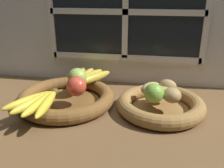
{
  "coord_description": "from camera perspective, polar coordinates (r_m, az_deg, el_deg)",
  "views": [
    {
      "loc": [
        12.09,
        -75.24,
        39.99
      ],
      "look_at": [
        -1.28,
        2.84,
        9.02
      ],
      "focal_mm": 39.44,
      "sensor_mm": 36.0,
      "label": 1
    }
  ],
  "objects": [
    {
      "name": "apple_green_back",
      "position": [
        0.93,
        -8.07,
        1.51
      ],
      "size": [
        7.19,
        7.19,
        7.19
      ],
      "primitive_type": "sphere",
      "color": "#99B74C",
      "rests_on": "fruit_bowl_left"
    },
    {
      "name": "potato_back",
      "position": [
        0.89,
        12.71,
        -0.57
      ],
      "size": [
        7.37,
        6.02,
        5.17
      ],
      "primitive_type": "ellipsoid",
      "rotation": [
        0.0,
        0.0,
        6.05
      ],
      "color": "#A38451",
      "rests_on": "fruit_bowl_right"
    },
    {
      "name": "banana_bunch_front",
      "position": [
        0.81,
        -16.77,
        -4.0
      ],
      "size": [
        15.07,
        19.97,
        3.02
      ],
      "color": "yellow",
      "rests_on": "fruit_bowl_left"
    },
    {
      "name": "potato_small",
      "position": [
        0.82,
        13.76,
        -2.67
      ],
      "size": [
        6.68,
        6.88,
        4.99
      ],
      "primitive_type": "ellipsoid",
      "rotation": [
        0.0,
        0.0,
        4.85
      ],
      "color": "#A38451",
      "rests_on": "fruit_bowl_right"
    },
    {
      "name": "back_wall",
      "position": [
        1.06,
        3.24,
        14.79
      ],
      "size": [
        140.0,
        4.6,
        55.0
      ],
      "color": "silver",
      "rests_on": "ground_plane"
    },
    {
      "name": "potato_oblong",
      "position": [
        0.87,
        9.0,
        -0.98
      ],
      "size": [
        9.06,
        8.7,
        4.36
      ],
      "primitive_type": "ellipsoid",
      "rotation": [
        0.0,
        0.0,
        0.71
      ],
      "color": "tan",
      "rests_on": "fruit_bowl_right"
    },
    {
      "name": "apple_red_right",
      "position": [
        0.86,
        -8.16,
        -0.43
      ],
      "size": [
        6.89,
        6.89,
        6.89
      ],
      "primitive_type": "sphere",
      "color": "#CC422D",
      "rests_on": "fruit_bowl_left"
    },
    {
      "name": "lime_near",
      "position": [
        0.81,
        9.66,
        -2.13
      ],
      "size": [
        6.5,
        6.5,
        6.5
      ],
      "primitive_type": "sphere",
      "color": "#7AAD3D",
      "rests_on": "fruit_bowl_right"
    },
    {
      "name": "potato_large",
      "position": [
        0.85,
        11.43,
        -1.91
      ],
      "size": [
        7.4,
        5.45,
        4.19
      ],
      "primitive_type": "ellipsoid",
      "rotation": [
        0.0,
        0.0,
        3.09
      ],
      "color": "#A38451",
      "rests_on": "fruit_bowl_right"
    },
    {
      "name": "fruit_bowl_left",
      "position": [
        0.92,
        -10.55,
        -3.23
      ],
      "size": [
        35.23,
        35.23,
        5.02
      ],
      "color": "brown",
      "rests_on": "ground_plane"
    },
    {
      "name": "fruit_bowl_right",
      "position": [
        0.87,
        11.2,
        -4.81
      ],
      "size": [
        30.1,
        30.1,
        5.02
      ],
      "color": "olive",
      "rests_on": "ground_plane"
    },
    {
      "name": "ground_plane",
      "position": [
        0.87,
        0.52,
        -7.21
      ],
      "size": [
        140.0,
        90.0,
        3.0
      ],
      "primitive_type": "cube",
      "color": "brown"
    },
    {
      "name": "banana_bunch_back",
      "position": [
        1.0,
        -5.79,
        1.71
      ],
      "size": [
        15.21,
        19.95,
        3.35
      ],
      "color": "gold",
      "rests_on": "fruit_bowl_left"
    }
  ]
}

